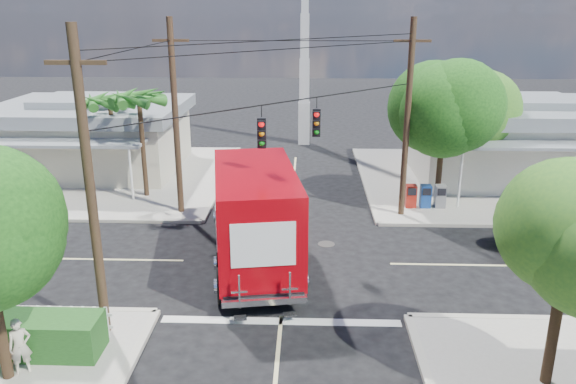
{
  "coord_description": "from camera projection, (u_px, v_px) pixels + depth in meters",
  "views": [
    {
      "loc": [
        0.78,
        -19.69,
        9.32
      ],
      "look_at": [
        0.0,
        2.0,
        2.2
      ],
      "focal_mm": 35.0,
      "sensor_mm": 36.0,
      "label": 1
    }
  ],
  "objects": [
    {
      "name": "tree_ne_back",
      "position": [
        486.0,
        114.0,
        28.5
      ],
      "size": [
        3.77,
        3.66,
        5.82
      ],
      "color": "#422D1C",
      "rests_on": "sidewalk_ne"
    },
    {
      "name": "road_markings",
      "position": [
        285.0,
        280.0,
        20.23
      ],
      "size": [
        32.0,
        32.0,
        0.01
      ],
      "color": "beige",
      "rests_on": "ground"
    },
    {
      "name": "palm_nw_front",
      "position": [
        139.0,
        100.0,
        27.44
      ],
      "size": [
        3.01,
        3.08,
        5.59
      ],
      "color": "#422D1C",
      "rests_on": "sidewalk_nw"
    },
    {
      "name": "delivery_truck",
      "position": [
        254.0,
        213.0,
        21.1
      ],
      "size": [
        4.14,
        9.33,
        3.9
      ],
      "color": "black",
      "rests_on": "ground"
    },
    {
      "name": "sidewalk_ne",
      "position": [
        486.0,
        181.0,
        31.57
      ],
      "size": [
        14.12,
        14.12,
        0.14
      ],
      "color": "#9E998F",
      "rests_on": "ground"
    },
    {
      "name": "picket_fence",
      "position": [
        12.0,
        319.0,
        16.37
      ],
      "size": [
        5.94,
        0.06,
        1.0
      ],
      "color": "silver",
      "rests_on": "sidewalk_sw"
    },
    {
      "name": "vending_boxes",
      "position": [
        425.0,
        196.0,
        27.08
      ],
      "size": [
        1.9,
        0.5,
        1.1
      ],
      "color": "#A01D12",
      "rests_on": "sidewalk_ne"
    },
    {
      "name": "palm_nw_back",
      "position": [
        110.0,
        103.0,
        29.05
      ],
      "size": [
        3.01,
        3.08,
        5.19
      ],
      "color": "#422D1C",
      "rests_on": "sidewalk_nw"
    },
    {
      "name": "building_nw",
      "position": [
        92.0,
        134.0,
        33.19
      ],
      "size": [
        10.8,
        10.2,
        4.3
      ],
      "color": "beige",
      "rests_on": "sidewalk_nw"
    },
    {
      "name": "building_ne",
      "position": [
        514.0,
        138.0,
        31.85
      ],
      "size": [
        11.8,
        10.2,
        4.5
      ],
      "color": "beige",
      "rests_on": "sidewalk_ne"
    },
    {
      "name": "parked_car",
      "position": [
        562.0,
        231.0,
        22.73
      ],
      "size": [
        5.67,
        4.09,
        1.43
      ],
      "primitive_type": "imported",
      "rotation": [
        0.0,
        0.0,
        1.94
      ],
      "color": "silver",
      "rests_on": "ground"
    },
    {
      "name": "tree_ne_front",
      "position": [
        445.0,
        110.0,
        26.32
      ],
      "size": [
        4.21,
        4.14,
        6.66
      ],
      "color": "#422D1C",
      "rests_on": "sidewalk_ne"
    },
    {
      "name": "pedestrian",
      "position": [
        20.0,
        346.0,
        14.65
      ],
      "size": [
        0.68,
        0.61,
        1.56
      ],
      "primitive_type": "imported",
      "rotation": [
        0.0,
        0.0,
        0.53
      ],
      "color": "beige",
      "rests_on": "sidewalk_sw"
    },
    {
      "name": "radio_tower",
      "position": [
        305.0,
        64.0,
        38.85
      ],
      "size": [
        0.8,
        0.8,
        17.0
      ],
      "color": "silver",
      "rests_on": "ground"
    },
    {
      "name": "sidewalk_nw",
      "position": [
        105.0,
        177.0,
        32.31
      ],
      "size": [
        14.12,
        14.12,
        0.14
      ],
      "color": "#9E998F",
      "rests_on": "ground"
    },
    {
      "name": "utility_poles",
      "position": [
        247.0,
        134.0,
        21.75
      ],
      "size": [
        12.0,
        10.68,
        9.0
      ],
      "color": "#473321",
      "rests_on": "ground"
    },
    {
      "name": "tree_se",
      "position": [
        570.0,
        243.0,
        13.26
      ],
      "size": [
        3.67,
        3.54,
        5.62
      ],
      "color": "#422D1C",
      "rests_on": "sidewalk_se"
    },
    {
      "name": "ground",
      "position": [
        286.0,
        262.0,
        21.63
      ],
      "size": [
        120.0,
        120.0,
        0.0
      ],
      "primitive_type": "plane",
      "color": "black",
      "rests_on": "ground"
    }
  ]
}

